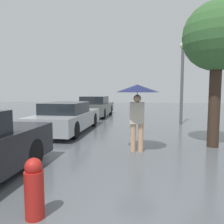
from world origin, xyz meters
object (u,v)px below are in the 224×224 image
at_px(pedestrian, 137,96).
at_px(parked_car_farthest, 95,107).
at_px(street_lamp, 182,76).
at_px(fire_hydrant, 34,188).
at_px(parked_car_middle, 67,117).
at_px(tree, 217,39).

bearing_deg(pedestrian, parked_car_farthest, 110.37).
bearing_deg(street_lamp, fire_hydrant, -110.10).
bearing_deg(pedestrian, fire_hydrant, -109.55).
bearing_deg(parked_car_middle, street_lamp, 28.39).
xyz_separation_m(pedestrian, fire_hydrant, (-1.19, -3.34, -1.11)).
height_order(parked_car_middle, street_lamp, street_lamp).
bearing_deg(parked_car_farthest, pedestrian, -69.63).
bearing_deg(tree, pedestrian, -158.61).
bearing_deg(parked_car_farthest, fire_hydrant, -80.82).
distance_m(parked_car_middle, tree, 6.01).
xyz_separation_m(pedestrian, parked_car_farthest, (-3.05, 8.23, -0.89)).
xyz_separation_m(parked_car_farthest, fire_hydrant, (1.87, -11.57, -0.21)).
relative_size(parked_car_middle, tree, 1.08).
distance_m(street_lamp, fire_hydrant, 9.41).
height_order(parked_car_middle, fire_hydrant, parked_car_middle).
distance_m(tree, street_lamp, 4.50).
distance_m(pedestrian, fire_hydrant, 3.71).
height_order(pedestrian, parked_car_middle, pedestrian).
height_order(pedestrian, fire_hydrant, pedestrian).
relative_size(pedestrian, tree, 0.44).
bearing_deg(parked_car_middle, fire_hydrant, -73.63).
bearing_deg(fire_hydrant, street_lamp, 69.90).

